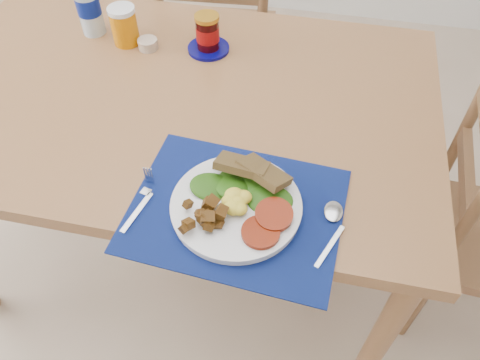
{
  "coord_description": "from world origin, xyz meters",
  "views": [
    {
      "loc": [
        0.38,
        -0.73,
        1.56
      ],
      "look_at": [
        0.24,
        -0.11,
        0.8
      ],
      "focal_mm": 35.0,
      "sensor_mm": 36.0,
      "label": 1
    }
  ],
  "objects_px": {
    "water_bottle": "(87,0)",
    "jam_on_saucer": "(208,35)",
    "juice_glass": "(124,27)",
    "chair_far": "(217,15)",
    "breakfast_plate": "(233,205)"
  },
  "relations": [
    {
      "from": "chair_far",
      "to": "jam_on_saucer",
      "type": "distance_m",
      "value": 0.51
    },
    {
      "from": "juice_glass",
      "to": "jam_on_saucer",
      "type": "relative_size",
      "value": 0.87
    },
    {
      "from": "water_bottle",
      "to": "jam_on_saucer",
      "type": "xyz_separation_m",
      "value": [
        0.37,
        -0.02,
        -0.06
      ]
    },
    {
      "from": "chair_far",
      "to": "breakfast_plate",
      "type": "relative_size",
      "value": 4.23
    },
    {
      "from": "chair_far",
      "to": "breakfast_plate",
      "type": "bearing_deg",
      "value": 101.39
    },
    {
      "from": "jam_on_saucer",
      "to": "water_bottle",
      "type": "bearing_deg",
      "value": 177.22
    },
    {
      "from": "water_bottle",
      "to": "juice_glass",
      "type": "bearing_deg",
      "value": -15.02
    },
    {
      "from": "juice_glass",
      "to": "jam_on_saucer",
      "type": "distance_m",
      "value": 0.25
    },
    {
      "from": "chair_far",
      "to": "jam_on_saucer",
      "type": "height_order",
      "value": "chair_far"
    },
    {
      "from": "juice_glass",
      "to": "water_bottle",
      "type": "bearing_deg",
      "value": 164.98
    },
    {
      "from": "juice_glass",
      "to": "jam_on_saucer",
      "type": "height_order",
      "value": "jam_on_saucer"
    },
    {
      "from": "water_bottle",
      "to": "jam_on_saucer",
      "type": "relative_size",
      "value": 1.93
    },
    {
      "from": "chair_far",
      "to": "water_bottle",
      "type": "height_order",
      "value": "chair_far"
    },
    {
      "from": "chair_far",
      "to": "juice_glass",
      "type": "relative_size",
      "value": 10.93
    },
    {
      "from": "breakfast_plate",
      "to": "jam_on_saucer",
      "type": "xyz_separation_m",
      "value": [
        -0.2,
        0.56,
        0.03
      ]
    }
  ]
}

